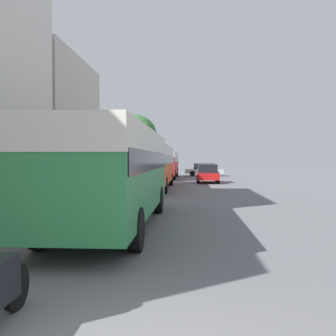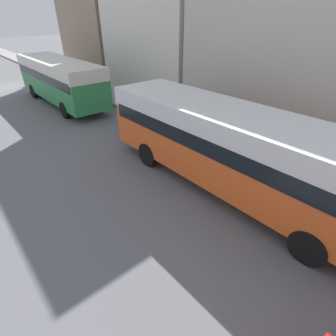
# 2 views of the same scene
# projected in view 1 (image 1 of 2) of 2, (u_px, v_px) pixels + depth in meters

# --- Properties ---
(building_far_terrace) EXTENTS (6.99, 9.23, 8.42)m
(building_far_terrace) POSITION_uv_depth(u_px,v_px,m) (28.00, 125.00, 23.86)
(building_far_terrace) COLOR beige
(building_far_terrace) RESTS_ON ground_plane
(bus_lead) EXTENTS (2.51, 9.68, 2.95)m
(bus_lead) POSITION_uv_depth(u_px,v_px,m) (114.00, 164.00, 11.43)
(bus_lead) COLOR #2D8447
(bus_lead) RESTS_ON ground_plane
(bus_following) EXTENTS (2.61, 10.90, 2.93)m
(bus_following) POSITION_uv_depth(u_px,v_px,m) (152.00, 161.00, 25.77)
(bus_following) COLOR #EA5B23
(bus_following) RESTS_ON ground_plane
(bus_third_in_line) EXTENTS (2.53, 10.72, 2.86)m
(bus_third_in_line) POSITION_uv_depth(u_px,v_px,m) (165.00, 161.00, 39.25)
(bus_third_in_line) COLOR red
(bus_third_in_line) RESTS_ON ground_plane
(car_crossing) EXTENTS (1.86, 4.09, 1.59)m
(car_crossing) POSITION_uv_depth(u_px,v_px,m) (208.00, 173.00, 32.09)
(car_crossing) COLOR red
(car_crossing) RESTS_ON ground_plane
(car_far_curb) EXTENTS (4.50, 1.93, 1.50)m
(car_far_curb) POSITION_uv_depth(u_px,v_px,m) (204.00, 169.00, 44.42)
(car_far_curb) COLOR #B7B7BC
(car_far_curb) RESTS_ON ground_plane
(pedestrian_walking_away) EXTENTS (0.37, 0.37, 1.61)m
(pedestrian_walking_away) POSITION_uv_depth(u_px,v_px,m) (130.00, 170.00, 35.99)
(pedestrian_walking_away) COLOR #232838
(pedestrian_walking_away) RESTS_ON sidewalk
(street_tree) EXTENTS (4.54, 4.54, 6.61)m
(street_tree) POSITION_uv_depth(u_px,v_px,m) (136.00, 136.00, 39.92)
(street_tree) COLOR brown
(street_tree) RESTS_ON sidewalk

